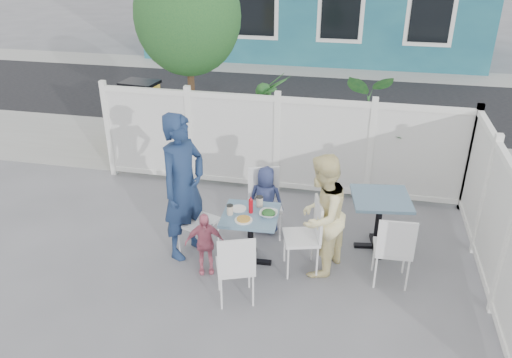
% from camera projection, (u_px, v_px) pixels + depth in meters
% --- Properties ---
extents(ground, '(80.00, 80.00, 0.00)m').
position_uv_depth(ground, '(234.00, 276.00, 6.19)').
color(ground, slate).
extents(near_sidewalk, '(24.00, 2.60, 0.01)m').
position_uv_depth(near_sidewalk, '(284.00, 156.00, 9.52)').
color(near_sidewalk, gray).
rests_on(near_sidewalk, ground).
extents(street, '(24.00, 5.00, 0.01)m').
position_uv_depth(street, '(307.00, 100.00, 12.77)').
color(street, black).
rests_on(street, ground).
extents(far_sidewalk, '(24.00, 1.60, 0.01)m').
position_uv_depth(far_sidewalk, '(320.00, 71.00, 15.48)').
color(far_sidewalk, gray).
rests_on(far_sidewalk, ground).
extents(fence_back, '(5.86, 0.08, 1.60)m').
position_uv_depth(fence_back, '(277.00, 146.00, 7.93)').
color(fence_back, white).
rests_on(fence_back, ground).
extents(fence_right, '(0.08, 3.66, 1.60)m').
position_uv_depth(fence_right, '(495.00, 224.00, 5.80)').
color(fence_right, white).
rests_on(fence_right, ground).
extents(tree, '(1.80, 1.62, 3.59)m').
position_uv_depth(tree, '(187.00, 16.00, 8.25)').
color(tree, '#382316').
rests_on(tree, ground).
extents(utility_cabinet, '(0.68, 0.52, 1.18)m').
position_uv_depth(utility_cabinet, '(143.00, 113.00, 10.00)').
color(utility_cabinet, gold).
rests_on(utility_cabinet, ground).
extents(potted_shrub_a, '(1.06, 1.06, 1.74)m').
position_uv_depth(potted_shrub_a, '(267.00, 125.00, 8.56)').
color(potted_shrub_a, '#194922').
rests_on(potted_shrub_a, ground).
extents(potted_shrub_b, '(1.57, 1.38, 1.67)m').
position_uv_depth(potted_shrub_b, '(378.00, 138.00, 8.14)').
color(potted_shrub_b, '#194922').
rests_on(potted_shrub_b, ground).
extents(main_table, '(0.72, 0.72, 0.72)m').
position_uv_depth(main_table, '(251.00, 225.00, 6.21)').
color(main_table, teal).
rests_on(main_table, ground).
extents(spare_table, '(0.83, 0.83, 0.77)m').
position_uv_depth(spare_table, '(380.00, 209.00, 6.50)').
color(spare_table, teal).
rests_on(spare_table, ground).
extents(chair_left, '(0.55, 0.56, 0.97)m').
position_uv_depth(chair_left, '(192.00, 214.00, 6.45)').
color(chair_left, white).
rests_on(chair_left, ground).
extents(chair_right, '(0.53, 0.54, 0.97)m').
position_uv_depth(chair_right, '(308.00, 231.00, 6.08)').
color(chair_right, white).
rests_on(chair_right, ground).
extents(chair_back, '(0.54, 0.53, 0.96)m').
position_uv_depth(chair_back, '(265.00, 197.00, 6.88)').
color(chair_back, white).
rests_on(chair_back, ground).
extents(chair_near, '(0.53, 0.52, 0.92)m').
position_uv_depth(chair_near, '(236.00, 264.00, 5.52)').
color(chair_near, white).
rests_on(chair_near, ground).
extents(chair_spare, '(0.45, 0.44, 0.95)m').
position_uv_depth(chair_spare, '(394.00, 246.00, 5.81)').
color(chair_spare, white).
rests_on(chair_spare, ground).
extents(man, '(0.70, 0.83, 1.93)m').
position_uv_depth(man, '(183.00, 187.00, 6.26)').
color(man, navy).
rests_on(man, ground).
extents(woman, '(0.81, 0.92, 1.56)m').
position_uv_depth(woman, '(321.00, 216.00, 5.97)').
color(woman, '#F0D45C').
rests_on(woman, ground).
extents(boy, '(0.49, 0.33, 0.99)m').
position_uv_depth(boy, '(266.00, 200.00, 6.92)').
color(boy, navy).
rests_on(boy, ground).
extents(toddler, '(0.52, 0.34, 0.83)m').
position_uv_depth(toddler, '(205.00, 243.00, 6.11)').
color(toddler, '#D96F8A').
rests_on(toddler, ground).
extents(plate_main, '(0.22, 0.22, 0.01)m').
position_uv_depth(plate_main, '(244.00, 220.00, 5.99)').
color(plate_main, white).
rests_on(plate_main, main_table).
extents(plate_side, '(0.20, 0.20, 0.01)m').
position_uv_depth(plate_side, '(239.00, 209.00, 6.24)').
color(plate_side, white).
rests_on(plate_side, main_table).
extents(salad_bowl, '(0.22, 0.22, 0.05)m').
position_uv_depth(salad_bowl, '(268.00, 214.00, 6.08)').
color(salad_bowl, white).
rests_on(salad_bowl, main_table).
extents(coffee_cup_a, '(0.08, 0.08, 0.12)m').
position_uv_depth(coffee_cup_a, '(230.00, 210.00, 6.10)').
color(coffee_cup_a, beige).
rests_on(coffee_cup_a, main_table).
extents(coffee_cup_b, '(0.08, 0.08, 0.13)m').
position_uv_depth(coffee_cup_b, '(260.00, 202.00, 6.28)').
color(coffee_cup_b, beige).
rests_on(coffee_cup_b, main_table).
extents(ketchup_bottle, '(0.05, 0.05, 0.18)m').
position_uv_depth(ketchup_bottle, '(251.00, 206.00, 6.13)').
color(ketchup_bottle, '#AC0914').
rests_on(ketchup_bottle, main_table).
extents(salt_shaker, '(0.03, 0.03, 0.06)m').
position_uv_depth(salt_shaker, '(249.00, 201.00, 6.36)').
color(salt_shaker, white).
rests_on(salt_shaker, main_table).
extents(pepper_shaker, '(0.03, 0.03, 0.07)m').
position_uv_depth(pepper_shaker, '(250.00, 202.00, 6.34)').
color(pepper_shaker, black).
rests_on(pepper_shaker, main_table).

